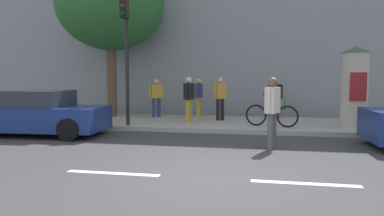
# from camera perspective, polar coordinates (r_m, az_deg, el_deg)

# --- Properties ---
(ground_plane) EXTENTS (80.00, 80.00, 0.00)m
(ground_plane) POSITION_cam_1_polar(r_m,az_deg,el_deg) (6.39, 1.95, -11.21)
(ground_plane) COLOR #38383A
(sidewalk_curb) EXTENTS (36.00, 4.00, 0.15)m
(sidewalk_curb) POSITION_cam_1_polar(r_m,az_deg,el_deg) (13.21, 6.66, -2.51)
(sidewalk_curb) COLOR #9E9B93
(sidewalk_curb) RESTS_ON ground_plane
(lane_markings) EXTENTS (25.80, 0.16, 0.01)m
(lane_markings) POSITION_cam_1_polar(r_m,az_deg,el_deg) (6.39, 1.95, -11.18)
(lane_markings) COLOR silver
(lane_markings) RESTS_ON ground_plane
(building_backdrop) EXTENTS (36.00, 5.00, 10.57)m
(building_backdrop) POSITION_cam_1_polar(r_m,az_deg,el_deg) (18.43, 8.02, 15.84)
(building_backdrop) COLOR gray
(building_backdrop) RESTS_ON ground_plane
(traffic_light) EXTENTS (0.24, 0.45, 4.32)m
(traffic_light) POSITION_cam_1_polar(r_m,az_deg,el_deg) (12.21, -10.63, 10.84)
(traffic_light) COLOR black
(traffic_light) RESTS_ON sidewalk_curb
(poster_column) EXTENTS (0.92, 0.92, 2.63)m
(poster_column) POSITION_cam_1_polar(r_m,az_deg,el_deg) (12.77, 24.66, 3.17)
(poster_column) COLOR #B2ADA3
(poster_column) RESTS_ON sidewalk_curb
(street_tree) EXTENTS (4.43, 4.43, 6.53)m
(street_tree) POSITION_cam_1_polar(r_m,az_deg,el_deg) (15.59, -12.97, 15.89)
(street_tree) COLOR brown
(street_tree) RESTS_ON sidewalk_curb
(pedestrian_in_dark_shirt) EXTENTS (0.40, 0.61, 1.78)m
(pedestrian_in_dark_shirt) POSITION_cam_1_polar(r_m,az_deg,el_deg) (8.97, 12.80, 0.23)
(pedestrian_in_dark_shirt) COLOR #4C4C51
(pedestrian_in_dark_shirt) RESTS_ON ground_plane
(pedestrian_tallest) EXTENTS (0.40, 0.64, 1.58)m
(pedestrian_tallest) POSITION_cam_1_polar(r_m,az_deg,el_deg) (14.65, 1.01, 2.26)
(pedestrian_tallest) COLOR #B78C33
(pedestrian_tallest) RESTS_ON sidewalk_curb
(pedestrian_in_light_jacket) EXTENTS (0.51, 0.51, 1.56)m
(pedestrian_in_light_jacket) POSITION_cam_1_polar(r_m,az_deg,el_deg) (14.63, -5.76, 2.12)
(pedestrian_in_light_jacket) COLOR navy
(pedestrian_in_light_jacket) RESTS_ON sidewalk_curb
(pedestrian_in_red_top) EXTENTS (0.33, 0.58, 1.65)m
(pedestrian_in_red_top) POSITION_cam_1_polar(r_m,az_deg,el_deg) (12.85, -0.51, 1.96)
(pedestrian_in_red_top) COLOR #B78C33
(pedestrian_in_red_top) RESTS_ON sidewalk_curb
(pedestrian_with_backpack) EXTENTS (0.47, 0.46, 1.63)m
(pedestrian_with_backpack) POSITION_cam_1_polar(r_m,az_deg,el_deg) (13.50, 4.56, 2.03)
(pedestrian_with_backpack) COLOR black
(pedestrian_with_backpack) RESTS_ON sidewalk_curb
(pedestrian_with_bag) EXTENTS (0.55, 0.47, 1.58)m
(pedestrian_with_bag) POSITION_cam_1_polar(r_m,az_deg,el_deg) (14.39, 13.23, 2.00)
(pedestrian_with_bag) COLOR maroon
(pedestrian_with_bag) RESTS_ON sidewalk_curb
(bicycle_leaning) EXTENTS (1.72, 0.53, 1.09)m
(bicycle_leaning) POSITION_cam_1_polar(r_m,az_deg,el_deg) (12.06, 12.64, -1.09)
(bicycle_leaning) COLOR black
(bicycle_leaning) RESTS_ON sidewalk_curb
(parked_car_dark) EXTENTS (4.32, 2.02, 1.39)m
(parked_car_dark) POSITION_cam_1_polar(r_m,az_deg,el_deg) (11.95, -24.00, -0.80)
(parked_car_dark) COLOR navy
(parked_car_dark) RESTS_ON ground_plane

